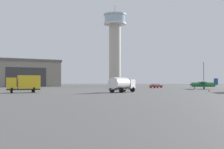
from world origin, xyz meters
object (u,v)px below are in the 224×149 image
airplane_green (204,84)px  car_red (156,86)px  light_post_east (18,74)px  control_tower (115,42)px  truck_box_yellow (24,83)px  traffic_cone_near_left (209,90)px  truck_flatbed_orange (126,84)px  truck_fuel_tanker_white (122,84)px  light_post_west (204,72)px

airplane_green → car_red: airplane_green is taller
light_post_east → control_tower: bearing=38.5°
control_tower → truck_box_yellow: control_tower is taller
control_tower → car_red: (13.81, -38.28, -19.22)m
truck_box_yellow → traffic_cone_near_left: size_ratio=8.88×
truck_flatbed_orange → traffic_cone_near_left: size_ratio=10.45×
light_post_east → traffic_cone_near_left: light_post_east is taller
airplane_green → light_post_east: bearing=-10.5°
truck_fuel_tanker_white → car_red: (11.28, 38.03, -0.86)m
light_post_west → airplane_green: bearing=-106.4°
airplane_green → truck_flatbed_orange: 23.19m
airplane_green → truck_box_yellow: 48.99m
truck_box_yellow → light_post_east: (-19.14, 50.76, 3.11)m
truck_flatbed_orange → light_post_east: light_post_east is taller
truck_flatbed_orange → light_post_east: size_ratio=0.91×
truck_fuel_tanker_white → light_post_east: bearing=65.7°
truck_box_yellow → car_red: 49.76m
airplane_green → light_post_east: 64.69m
traffic_cone_near_left → light_post_west: bearing=75.1°
truck_fuel_tanker_white → traffic_cone_near_left: size_ratio=10.33×
truck_flatbed_orange → truck_box_yellow: (-19.74, -36.44, 0.51)m
light_post_west → control_tower: bearing=136.2°
truck_fuel_tanker_white → car_red: size_ratio=1.62×
truck_fuel_tanker_white → truck_flatbed_orange: size_ratio=0.99×
truck_flatbed_orange → car_red: 10.37m
light_post_west → light_post_east: bearing=177.8°
airplane_green → truck_box_yellow: bearing=44.5°
light_post_west → truck_fuel_tanker_white: bearing=-122.2°
airplane_green → control_tower: bearing=-52.7°
truck_flatbed_orange → light_post_west: 30.10m
truck_flatbed_orange → truck_box_yellow: bearing=-90.1°
truck_fuel_tanker_white → car_red: 39.68m
truck_box_yellow → light_post_east: size_ratio=0.78×
airplane_green → truck_fuel_tanker_white: airplane_green is taller
truck_fuel_tanker_white → light_post_west: (29.00, 46.10, 3.77)m
truck_fuel_tanker_white → light_post_east: (-37.30, 48.68, 3.29)m
airplane_green → truck_fuel_tanker_white: size_ratio=1.35×
airplane_green → light_post_west: size_ratio=1.10×
light_post_west → light_post_east: size_ratio=1.11×
control_tower → car_red: size_ratio=8.17×
airplane_green → truck_box_yellow: size_ratio=1.58×
car_red → traffic_cone_near_left: size_ratio=6.36×
truck_flatbed_orange → light_post_west: bearing=51.6°
car_red → light_post_east: 49.90m
truck_fuel_tanker_white → airplane_green: bearing=-14.2°
control_tower → truck_fuel_tanker_white: (2.53, -76.31, -18.36)m
airplane_green → car_red: size_ratio=2.20×
light_post_east → light_post_west: bearing=-2.2°
traffic_cone_near_left → airplane_green: bearing=76.8°
control_tower → truck_fuel_tanker_white: 78.53m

